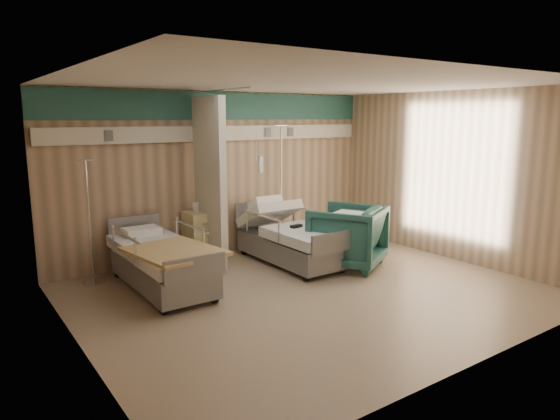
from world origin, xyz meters
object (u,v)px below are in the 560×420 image
object	(u,v)px
bed_left	(162,267)
bedside_cabinet	(202,237)
bed_right	(290,244)
iv_stand_left	(92,258)
visitor_armchair	(347,236)
iv_stand_right	(281,222)

from	to	relation	value
bed_left	bedside_cabinet	distance (m)	1.39
bed_right	iv_stand_left	distance (m)	3.04
bed_right	bed_left	distance (m)	2.20
visitor_armchair	iv_stand_right	distance (m)	1.65
bed_left	iv_stand_left	world-z (taller)	iv_stand_left
bedside_cabinet	iv_stand_left	distance (m)	1.78
bed_left	iv_stand_left	distance (m)	1.10
bedside_cabinet	iv_stand_right	distance (m)	1.65
visitor_armchair	iv_stand_left	bearing A→B (deg)	-51.56
bed_right	visitor_armchair	distance (m)	0.95
bed_left	iv_stand_left	bearing A→B (deg)	131.52
bed_left	iv_stand_right	world-z (taller)	iv_stand_right
iv_stand_left	bedside_cabinet	bearing A→B (deg)	2.56
bed_left	iv_stand_left	size ratio (longest dim) A/B	1.20
visitor_armchair	iv_stand_right	world-z (taller)	iv_stand_right
bed_left	iv_stand_right	size ratio (longest dim) A/B	0.96
bed_right	bed_left	xyz separation A→B (m)	(-2.20, 0.00, 0.00)
bedside_cabinet	bed_right	bearing A→B (deg)	-38.05
bed_left	iv_stand_right	distance (m)	2.88
visitor_armchair	iv_stand_left	size ratio (longest dim) A/B	0.61
bed_right	bedside_cabinet	xyz separation A→B (m)	(-1.15, 0.90, 0.11)
bed_left	visitor_armchair	bearing A→B (deg)	-13.10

